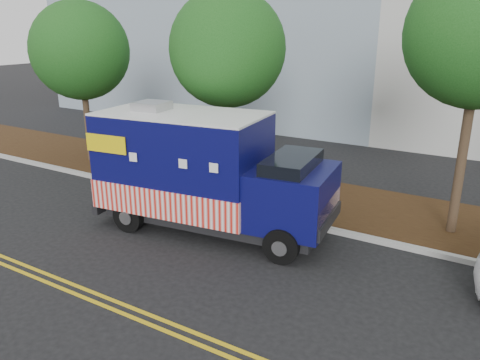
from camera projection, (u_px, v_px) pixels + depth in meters
The scene contains 9 objects.
ground at pixel (192, 221), 14.45m from camera, with size 120.00×120.00×0.00m, color black.
curb at pixel (217, 204), 15.56m from camera, with size 120.00×0.18×0.15m, color #9E9E99.
mulch_strip at pixel (248, 187), 17.27m from camera, with size 120.00×4.00×0.15m, color black.
centerline_near at pixel (77, 286), 10.82m from camera, with size 120.00×0.10×0.01m, color gold.
centerline_far at pixel (68, 291), 10.62m from camera, with size 120.00×0.10×0.01m, color gold.
tree_a at pixel (80, 51), 19.04m from camera, with size 3.98×3.98×6.75m.
tree_b at pixel (227, 49), 15.71m from camera, with size 3.94×3.94×6.96m.
sign_post at pixel (113, 149), 17.99m from camera, with size 0.06×0.06×2.40m, color #473828.
food_truck at pixel (202, 174), 13.49m from camera, with size 7.16×3.35×3.64m.
Camera 1 is at (8.13, -10.65, 5.75)m, focal length 35.00 mm.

